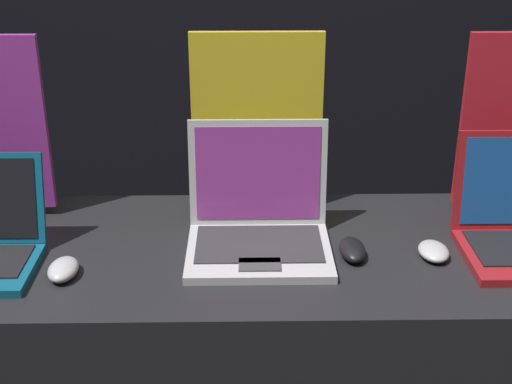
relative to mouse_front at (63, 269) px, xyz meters
name	(u,v)px	position (x,y,z in m)	size (l,w,h in m)	color
mouse_front	(63,269)	(0.00, 0.00, 0.00)	(0.07, 0.11, 0.04)	#B2B2B7
laptop_middle	(258,220)	(0.45, 0.15, 0.05)	(0.35, 0.31, 0.29)	#B7B7BC
mouse_middle	(352,250)	(0.67, 0.08, 0.00)	(0.06, 0.11, 0.04)	black
promo_stand_middle	(256,126)	(0.45, 0.38, 0.21)	(0.35, 0.07, 0.48)	black
mouse_back	(434,251)	(0.87, 0.08, 0.00)	(0.07, 0.10, 0.03)	#B2B2B7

